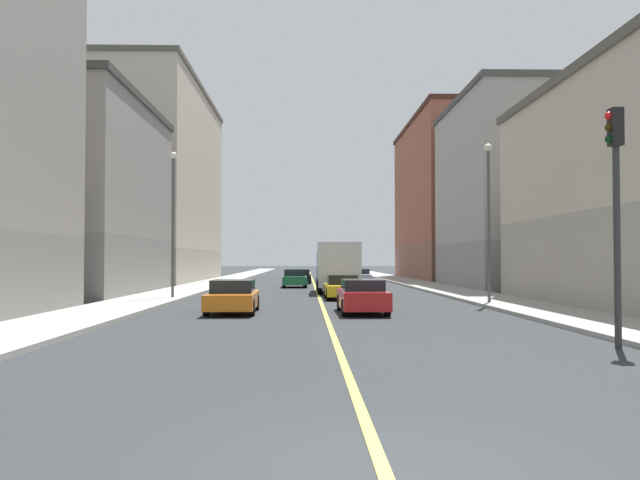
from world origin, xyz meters
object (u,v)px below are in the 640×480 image
(street_lamp_left_near, at_px, (488,206))
(car_yellow, at_px, (342,287))
(car_silver, at_px, (360,277))
(building_left_far, at_px, (450,200))
(street_lamp_right_near, at_px, (173,210))
(car_red, at_px, (362,296))
(car_orange, at_px, (233,297))
(car_black, at_px, (300,276))
(traffic_light_left_near, at_px, (616,192))
(car_green, at_px, (294,279))
(building_right_distant, at_px, (159,186))
(box_truck, at_px, (338,266))
(building_left_mid, at_px, (513,193))
(building_right_midblock, at_px, (73,197))
(car_maroon, at_px, (349,272))

(street_lamp_left_near, distance_m, car_yellow, 9.04)
(car_silver, bearing_deg, building_left_far, 50.52)
(street_lamp_right_near, height_order, car_red, street_lamp_right_near)
(car_silver, relative_size, car_red, 1.04)
(car_orange, xyz_separation_m, car_black, (2.42, 31.76, -0.02))
(traffic_light_left_near, relative_size, car_green, 1.41)
(car_silver, bearing_deg, building_right_distant, 162.81)
(street_lamp_right_near, bearing_deg, car_orange, -64.04)
(car_green, distance_m, box_truck, 8.98)
(car_yellow, distance_m, car_black, 22.95)
(building_left_mid, height_order, car_yellow, building_left_mid)
(car_red, bearing_deg, car_orange, 177.29)
(building_left_far, distance_m, car_red, 45.77)
(traffic_light_left_near, distance_m, street_lamp_right_near, 23.45)
(building_left_mid, bearing_deg, car_yellow, -135.76)
(building_right_distant, xyz_separation_m, car_red, (15.99, -36.03, -8.38))
(street_lamp_right_near, relative_size, car_orange, 1.65)
(building_right_midblock, bearing_deg, street_lamp_left_near, -22.84)
(building_left_far, relative_size, car_yellow, 5.53)
(car_silver, bearing_deg, street_lamp_right_near, -117.88)
(car_green, height_order, car_red, car_green)
(building_left_far, height_order, car_green, building_left_far)
(building_left_far, relative_size, car_orange, 5.20)
(building_left_mid, bearing_deg, box_truck, -152.90)
(building_left_far, xyz_separation_m, car_green, (-16.10, -19.34, -7.70))
(building_right_distant, bearing_deg, car_silver, -17.19)
(building_left_mid, height_order, car_maroon, building_left_mid)
(car_orange, bearing_deg, car_green, 85.09)
(car_silver, height_order, car_black, car_silver)
(car_silver, distance_m, car_red, 30.42)
(car_orange, height_order, car_black, car_orange)
(building_left_mid, bearing_deg, street_lamp_right_near, -148.29)
(street_lamp_right_near, bearing_deg, car_black, 74.69)
(building_right_midblock, bearing_deg, box_truck, 6.79)
(building_left_far, relative_size, car_red, 5.35)
(building_left_mid, xyz_separation_m, street_lamp_left_near, (-6.92, -18.00, -2.42))
(building_right_midblock, height_order, car_green, building_right_midblock)
(car_yellow, bearing_deg, street_lamp_left_near, -37.90)
(building_left_mid, distance_m, box_truck, 15.83)
(car_maroon, relative_size, car_red, 0.98)
(traffic_light_left_near, bearing_deg, car_silver, 93.76)
(car_red, bearing_deg, building_left_mid, 59.46)
(street_lamp_right_near, bearing_deg, building_right_midblock, 144.09)
(building_left_mid, distance_m, street_lamp_left_near, 19.44)
(building_left_mid, distance_m, building_right_distant, 32.27)
(building_right_distant, bearing_deg, box_truck, -52.62)
(car_silver, height_order, car_orange, same)
(traffic_light_left_near, bearing_deg, car_maroon, 92.33)
(street_lamp_right_near, bearing_deg, car_yellow, 4.47)
(street_lamp_left_near, xyz_separation_m, box_truck, (-6.36, 11.21, -2.87))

